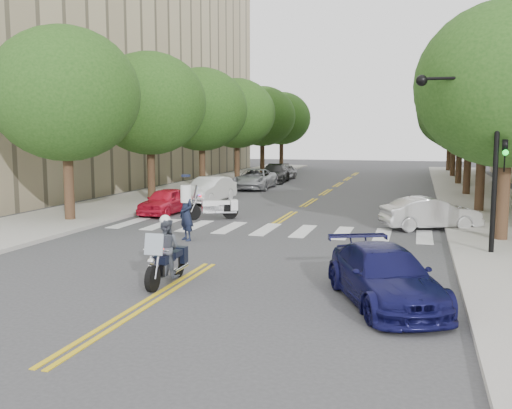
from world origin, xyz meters
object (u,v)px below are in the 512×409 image
at_px(motorcycle_police, 167,253).
at_px(sedan_blue, 385,276).
at_px(motorcycle_parked, 216,207).
at_px(convertible, 431,213).
at_px(officer_standing, 186,214).

bearing_deg(motorcycle_police, sedan_blue, 175.28).
height_order(motorcycle_police, motorcycle_parked, motorcycle_police).
bearing_deg(motorcycle_police, convertible, -123.56).
bearing_deg(officer_standing, motorcycle_parked, 136.81).
relative_size(motorcycle_police, convertible, 0.56).
distance_m(convertible, sedan_blue, 11.11).
xyz_separation_m(convertible, sedan_blue, (-1.20, -11.05, -0.01)).
relative_size(officer_standing, convertible, 0.49).
height_order(motorcycle_police, officer_standing, officer_standing).
xyz_separation_m(motorcycle_police, sedan_blue, (5.56, -0.33, -0.15)).
bearing_deg(sedan_blue, convertible, 60.65).
height_order(officer_standing, sedan_blue, officer_standing).
distance_m(motorcycle_police, sedan_blue, 5.58).
relative_size(motorcycle_police, officer_standing, 1.14).
bearing_deg(motorcycle_police, officer_standing, -73.33).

